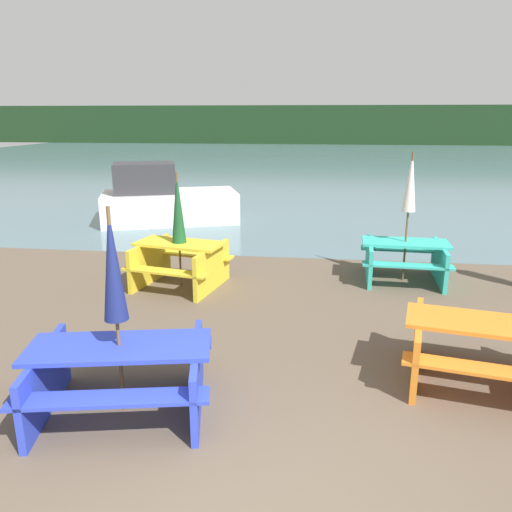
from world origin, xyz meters
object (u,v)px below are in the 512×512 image
(umbrella_white, at_px, (410,184))
(picnic_table_teal, at_px, (404,257))
(picnic_table_yellow, at_px, (180,261))
(boat, at_px, (165,200))
(picnic_table_blue, at_px, (121,370))
(picnic_table_orange, at_px, (484,347))
(umbrella_navy, at_px, (113,267))
(umbrella_darkgreen, at_px, (178,209))

(umbrella_white, bearing_deg, picnic_table_teal, -135.00)
(picnic_table_yellow, xyz_separation_m, picnic_table_teal, (3.96, 0.84, -0.03))
(umbrella_white, height_order, boat, umbrella_white)
(picnic_table_yellow, height_order, picnic_table_teal, picnic_table_yellow)
(picnic_table_blue, height_order, picnic_table_orange, picnic_table_orange)
(picnic_table_yellow, bearing_deg, boat, 109.94)
(picnic_table_orange, relative_size, umbrella_navy, 0.91)
(picnic_table_orange, xyz_separation_m, umbrella_darkgreen, (-4.25, 2.86, 0.93))
(picnic_table_teal, distance_m, umbrella_white, 1.33)
(picnic_table_orange, bearing_deg, umbrella_navy, -165.37)
(picnic_table_orange, distance_m, umbrella_white, 3.93)
(picnic_table_teal, bearing_deg, boat, 142.64)
(umbrella_navy, bearing_deg, picnic_table_teal, 53.26)
(picnic_table_orange, height_order, boat, boat)
(picnic_table_orange, bearing_deg, boat, 127.02)
(picnic_table_blue, height_order, boat, boat)
(umbrella_darkgreen, bearing_deg, picnic_table_teal, 11.93)
(umbrella_white, bearing_deg, boat, 142.64)
(picnic_table_orange, bearing_deg, umbrella_white, 94.44)
(umbrella_navy, bearing_deg, picnic_table_yellow, 96.85)
(picnic_table_teal, relative_size, umbrella_darkgreen, 0.79)
(umbrella_navy, xyz_separation_m, umbrella_darkgreen, (-0.46, 3.85, -0.15))
(picnic_table_teal, relative_size, boat, 0.39)
(picnic_table_blue, distance_m, boat, 9.49)
(picnic_table_blue, bearing_deg, picnic_table_yellow, 96.85)
(picnic_table_orange, bearing_deg, picnic_table_blue, -165.37)
(picnic_table_yellow, distance_m, picnic_table_teal, 4.05)
(picnic_table_orange, distance_m, umbrella_navy, 4.06)
(picnic_table_orange, xyz_separation_m, picnic_table_yellow, (-4.25, 2.86, 0.01))
(umbrella_white, bearing_deg, umbrella_darkgreen, -168.07)
(picnic_table_blue, height_order, umbrella_darkgreen, umbrella_darkgreen)
(umbrella_darkgreen, bearing_deg, picnic_table_yellow, -90.00)
(picnic_table_teal, xyz_separation_m, umbrella_white, (0.00, 0.00, 1.33))
(picnic_table_blue, xyz_separation_m, picnic_table_teal, (3.50, 4.68, -0.01))
(picnic_table_teal, relative_size, umbrella_navy, 0.75)
(picnic_table_orange, bearing_deg, picnic_table_teal, 94.44)
(picnic_table_blue, bearing_deg, picnic_table_teal, 53.26)
(picnic_table_teal, distance_m, boat, 7.42)
(umbrella_navy, bearing_deg, picnic_table_blue, 180.00)
(picnic_table_teal, bearing_deg, umbrella_white, 45.00)
(picnic_table_yellow, bearing_deg, umbrella_white, 11.93)
(picnic_table_yellow, relative_size, umbrella_darkgreen, 0.87)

